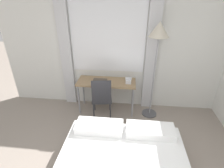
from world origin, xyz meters
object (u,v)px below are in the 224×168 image
(desk, at_px, (106,84))
(standing_lamp, at_px, (158,38))
(desk_chair, at_px, (102,96))
(book, at_px, (100,80))
(telephone, at_px, (128,80))

(desk, xyz_separation_m, standing_lamp, (0.95, -0.06, 1.00))
(desk, relative_size, desk_chair, 1.34)
(book, bearing_deg, desk, 2.57)
(desk_chair, distance_m, book, 0.35)
(standing_lamp, height_order, telephone, standing_lamp)
(desk, bearing_deg, book, -177.43)
(telephone, bearing_deg, desk, 179.69)
(desk_chair, xyz_separation_m, book, (-0.07, 0.25, 0.24))
(standing_lamp, bearing_deg, desk_chair, -168.95)
(desk_chair, relative_size, standing_lamp, 0.47)
(desk_chair, height_order, standing_lamp, standing_lamp)
(book, bearing_deg, desk_chair, -74.37)
(standing_lamp, distance_m, book, 1.42)
(desk, height_order, telephone, telephone)
(desk, height_order, desk_chair, desk_chair)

